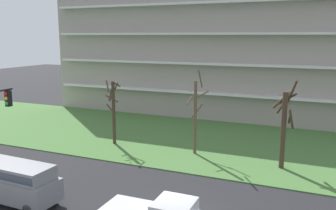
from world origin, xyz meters
The scene contains 6 objects.
grass_lawn_strip centered at (0.00, 14.00, 0.04)m, with size 80.00×16.00×0.08m, color #477238.
apartment_building centered at (0.00, 28.27, 8.04)m, with size 50.20×13.50×16.08m.
tree_far_left centered at (-9.74, 10.08, 3.15)m, with size 1.44×1.34×5.68m.
tree_left centered at (-2.29, 10.34, 3.28)m, with size 1.62×1.54×6.91m.
tree_center centered at (4.52, 9.75, 3.29)m, with size 1.70×1.58×6.46m.
van_gray_near_left centered at (-8.76, -2.00, 1.40)m, with size 5.25×2.15×2.36m.
Camera 1 is at (6.77, -16.26, 9.40)m, focal length 38.68 mm.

